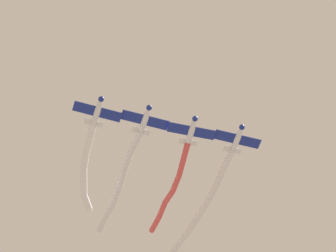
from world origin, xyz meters
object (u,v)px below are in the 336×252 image
Objects in this scene: airplane_lead at (97,111)px; airplane_right_wing at (191,131)px; airplane_left_wing at (145,120)px; airplane_slot at (237,139)px.

airplane_right_wing is at bearing 86.70° from airplane_lead.
airplane_left_wing is 5.77m from airplane_right_wing.
airplane_right_wing is 5.78m from airplane_slot.
airplane_left_wing is (-3.36, -4.69, 0.30)m from airplane_lead.
airplane_right_wing is at bearing 87.12° from airplane_left_wing.
airplane_lead is 1.00× the size of airplane_left_wing.
airplane_slot reaches higher than airplane_lead.
airplane_left_wing is 1.01× the size of airplane_slot.
airplane_right_wing is 0.98× the size of airplane_slot.
airplane_slot is (-10.07, -14.07, 0.30)m from airplane_lead.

